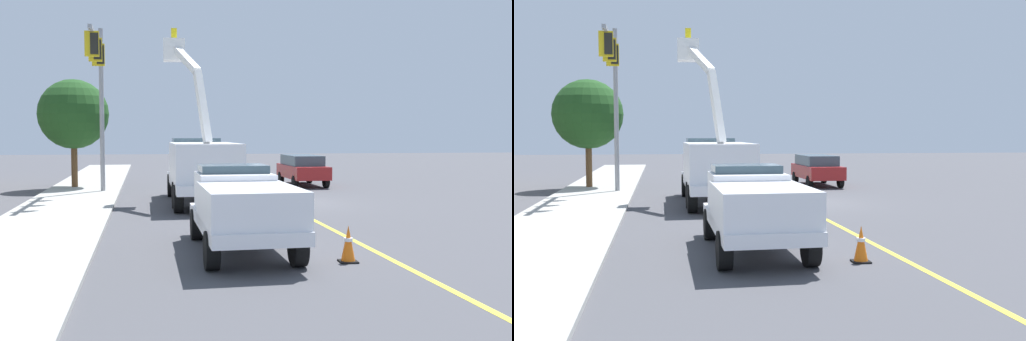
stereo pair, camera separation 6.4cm
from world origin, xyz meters
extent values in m
plane|color=#47474C|center=(0.00, 0.00, 0.00)|extent=(120.00, 120.00, 0.00)
cube|color=#9E9E99|center=(-0.38, 8.54, 0.06)|extent=(60.10, 6.28, 0.12)
cube|color=yellow|center=(0.00, 0.00, 0.00)|extent=(49.96, 2.40, 0.01)
cube|color=white|center=(0.24, 3.24, 0.90)|extent=(8.30, 2.86, 0.36)
cube|color=white|center=(2.86, 3.36, 1.67)|extent=(2.73, 2.47, 1.60)
cube|color=#384C56|center=(3.06, 3.36, 2.37)|extent=(1.90, 2.18, 0.64)
cube|color=white|center=(-0.74, 3.19, 1.62)|extent=(5.35, 2.73, 1.80)
cube|color=white|center=(-1.73, 3.30, 3.93)|extent=(1.32, 0.69, 2.81)
cube|color=white|center=(0.02, 3.89, 5.93)|extent=(2.72, 1.16, 1.54)
cube|color=white|center=(1.28, 4.32, 6.42)|extent=(0.90, 0.90, 0.90)
cube|color=yellow|center=(1.28, 4.32, 7.02)|extent=(0.36, 0.24, 0.60)
cylinder|color=black|center=(3.06, 4.49, 0.52)|extent=(1.05, 0.39, 1.04)
cylinder|color=black|center=(3.16, 2.24, 0.52)|extent=(1.05, 0.39, 1.04)
cylinder|color=black|center=(-1.28, 4.30, 0.52)|extent=(1.05, 0.39, 1.04)
cylinder|color=black|center=(-1.18, 2.05, 0.52)|extent=(1.05, 0.39, 1.04)
cylinder|color=black|center=(-2.60, 4.24, 0.52)|extent=(1.05, 0.39, 1.04)
cylinder|color=black|center=(-2.49, 1.99, 0.52)|extent=(1.05, 0.39, 1.04)
cube|color=white|center=(-9.90, 2.78, 0.75)|extent=(5.69, 2.35, 0.30)
cube|color=white|center=(-8.67, 2.84, 1.30)|extent=(2.10, 2.02, 1.10)
cube|color=#384C56|center=(-8.47, 2.85, 1.78)|extent=(1.42, 1.82, 0.56)
cube|color=white|center=(-10.90, 2.74, 1.15)|extent=(3.45, 2.25, 1.10)
cylinder|color=black|center=(-8.09, 3.81, 0.42)|extent=(0.85, 0.34, 0.84)
cylinder|color=black|center=(-8.01, 1.92, 0.42)|extent=(0.85, 0.34, 0.84)
cylinder|color=black|center=(-11.79, 3.64, 0.42)|extent=(0.85, 0.34, 0.84)
cylinder|color=black|center=(-11.70, 1.76, 0.42)|extent=(0.85, 0.34, 0.84)
cube|color=maroon|center=(7.96, -2.77, 0.79)|extent=(4.88, 2.11, 0.70)
cube|color=#384C56|center=(8.11, -2.77, 1.39)|extent=(3.53, 1.83, 0.60)
cylinder|color=black|center=(6.37, -3.70, 0.34)|extent=(0.69, 0.27, 0.68)
cylinder|color=black|center=(6.29, -1.99, 0.34)|extent=(0.69, 0.27, 0.68)
cylinder|color=black|center=(9.63, -3.55, 0.34)|extent=(0.69, 0.27, 0.68)
cylinder|color=black|center=(9.55, -1.85, 0.34)|extent=(0.69, 0.27, 0.68)
cube|color=black|center=(-11.46, 0.56, 0.02)|extent=(0.40, 0.40, 0.04)
cone|color=orange|center=(-11.46, 0.56, 0.44)|extent=(0.32, 0.32, 0.80)
cylinder|color=white|center=(-11.46, 0.56, 0.52)|extent=(0.20, 0.20, 0.08)
cube|color=black|center=(-6.19, 0.89, 0.02)|extent=(0.40, 0.40, 0.04)
cone|color=orange|center=(-6.19, 0.89, 0.44)|extent=(0.32, 0.32, 0.79)
cylinder|color=white|center=(-6.19, 0.89, 0.52)|extent=(0.20, 0.20, 0.08)
cube|color=black|center=(-0.84, 1.42, 0.02)|extent=(0.40, 0.40, 0.04)
cone|color=orange|center=(-0.84, 1.42, 0.41)|extent=(0.32, 0.32, 0.73)
cylinder|color=white|center=(-0.84, 1.42, 0.48)|extent=(0.20, 0.20, 0.08)
cube|color=black|center=(4.70, 1.71, 0.02)|extent=(0.40, 0.40, 0.04)
cone|color=orange|center=(4.70, 1.71, 0.43)|extent=(0.32, 0.32, 0.79)
cylinder|color=white|center=(4.70, 1.71, 0.51)|extent=(0.20, 0.20, 0.08)
cylinder|color=gray|center=(5.13, 7.78, 3.96)|extent=(0.22, 0.22, 7.92)
cube|color=gray|center=(2.21, 7.65, 7.00)|extent=(5.85, 0.42, 0.16)
cube|color=gold|center=(3.46, 7.71, 6.45)|extent=(0.14, 0.56, 1.00)
cube|color=black|center=(3.46, 7.61, 6.45)|extent=(0.21, 0.33, 0.84)
cube|color=gold|center=(1.79, 7.63, 6.45)|extent=(0.14, 0.56, 1.00)
cube|color=black|center=(1.79, 7.53, 6.45)|extent=(0.21, 0.33, 0.84)
cube|color=gold|center=(0.12, 7.56, 6.45)|extent=(0.14, 0.56, 1.00)
cube|color=black|center=(0.12, 7.46, 6.45)|extent=(0.21, 0.33, 0.84)
cylinder|color=brown|center=(7.55, 9.49, 1.32)|extent=(0.32, 0.32, 2.65)
sphere|color=#1E471C|center=(7.55, 9.49, 3.91)|extent=(3.61, 3.61, 3.61)
camera|label=1|loc=(-24.10, 4.47, 2.89)|focal=41.28mm
camera|label=2|loc=(-24.11, 4.41, 2.89)|focal=41.28mm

